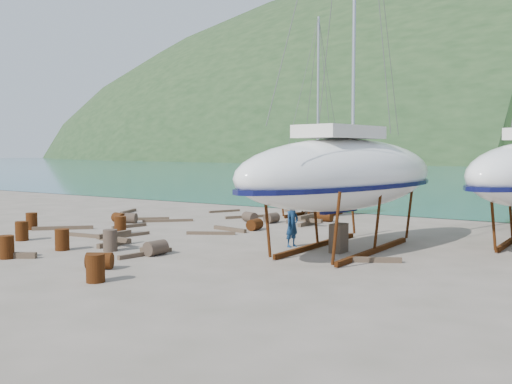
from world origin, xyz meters
The scene contains 40 objects.
ground centered at (0.00, 0.00, 0.00)m, with size 600.00×600.00×0.00m, color #635C4E.
far_house_left centered at (-60.00, 190.00, 2.92)m, with size 6.60×5.60×5.60m.
moored_boat_left centered at (-30.00, 60.00, 0.39)m, with size 2.00×5.00×6.05m.
moored_boat_far centered at (-8.00, 110.00, 0.39)m, with size 2.00×5.00×6.05m.
large_sailboat_near centered at (6.04, 1.62, 3.17)m, with size 5.57×12.91×19.67m.
small_sailboat_shore centered at (-1.01, 12.09, 2.05)m, with size 5.52×8.12×12.48m.
worker centered at (3.80, 1.14, 0.97)m, with size 0.70×0.46×1.93m, color navy.
drum_1 centered at (0.38, -3.57, 0.29)m, with size 0.58×0.58×0.88m, color #2D2823.
drum_2 centered at (-8.57, 2.75, 0.29)m, with size 0.58×0.58×0.88m, color #5B300F.
drum_3 centered at (-3.83, -7.26, 0.44)m, with size 0.58×0.58×0.88m, color #5B300F.
drum_4 centered at (0.90, 9.84, 0.29)m, with size 0.58×0.58×0.88m, color #5B300F.
drum_6 centered at (-0.44, 4.56, 0.29)m, with size 0.58×0.58×0.88m, color #5B300F.
drum_7 centered at (2.10, -8.01, 0.44)m, with size 0.58×0.58×0.88m, color #5B300F.
drum_8 centered at (-10.23, -1.77, 0.44)m, with size 0.58×0.58×0.88m, color #5B300F.
drum_9 centered at (-2.61, 7.25, 0.29)m, with size 0.58×0.58×0.88m, color #2D2823.
drum_10 centered at (-3.62, -4.90, 0.44)m, with size 0.58×0.58×0.88m, color #5B300F.
drum_11 centered at (-1.32, 7.56, 0.29)m, with size 0.58×0.58×0.88m, color #2D2823.
drum_12 centered at (0.64, -6.60, 0.29)m, with size 0.58×0.58×0.88m, color #5B300F.
drum_13 centered at (-7.32, -4.28, 0.44)m, with size 0.58×0.58×0.88m, color #5B300F.
drum_14 centered at (-5.14, -0.34, 0.44)m, with size 0.58×0.58×0.88m, color #5B300F.
drum_15 centered at (-8.04, 2.97, 0.29)m, with size 0.58×0.58×0.88m, color #2D2823.
drum_17 centered at (-1.82, -3.93, 0.44)m, with size 0.58×0.58×0.88m, color #2D2823.
timber_0 centered at (-7.11, 10.77, 0.07)m, with size 0.14×2.31×0.14m, color brown.
timber_1 centered at (8.04, -0.17, 0.10)m, with size 0.19×2.00×0.19m, color brown.
timber_2 centered at (-12.17, 6.84, 0.09)m, with size 0.19×2.32×0.19m, color brown.
timber_3 centered at (-4.16, -0.91, 0.07)m, with size 0.15×2.71×0.15m, color brown.
timber_4 centered at (-6.56, 1.61, 0.09)m, with size 0.17×2.05×0.17m, color brown.
timber_5 centered at (0.10, -3.85, 0.08)m, with size 0.16×2.53×0.16m, color brown.
timber_6 centered at (-0.80, 8.68, 0.10)m, with size 0.19×1.87×0.19m, color brown.
timber_7 centered at (-0.86, -2.59, 0.09)m, with size 0.17×1.60×0.17m, color brown.
timber_8 centered at (-1.35, 3.61, 0.09)m, with size 0.19×2.28×0.19m, color brown.
timber_9 centered at (-2.93, 12.76, 0.08)m, with size 0.15×2.39×0.15m, color brown.
timber_10 centered at (-3.86, 8.92, 0.08)m, with size 0.16×3.07×0.16m, color brown.
timber_11 centered at (-1.32, 2.01, 0.08)m, with size 0.15×2.40×0.15m, color brown.
timber_12 centered at (-5.91, -1.99, 0.08)m, with size 0.17×2.31×0.17m, color brown.
timber_14 centered at (-8.85, -0.89, 0.09)m, with size 0.18×3.05×0.18m, color brown.
timber_15 centered at (-6.60, 4.66, 0.07)m, with size 0.15×2.92×0.15m, color brown.
timber_17 centered at (-8.07, 4.73, 0.08)m, with size 0.16×2.22×0.16m, color brown.
timber_pile_fore centered at (-2.67, -2.95, 0.30)m, with size 1.80×1.80×0.60m.
timber_pile_aft centered at (0.90, 7.74, 0.30)m, with size 1.80×1.80×0.60m.
Camera 1 is at (16.00, -19.70, 4.03)m, focal length 40.00 mm.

